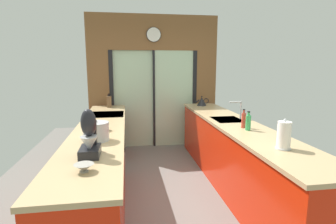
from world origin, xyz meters
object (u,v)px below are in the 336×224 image
object	(u,v)px
mixing_bowl_near	(84,168)
stock_pot	(96,131)
kettle	(202,101)
soap_bottle_near	(248,122)
paper_towel_roll	(284,136)
mixing_bowl_far	(100,128)
stand_mixer	(89,138)
soap_bottle_far	(244,120)
oven_range	(107,142)
knife_block	(109,102)

from	to	relation	value
mixing_bowl_near	stock_pot	distance (m)	0.85
kettle	soap_bottle_near	size ratio (longest dim) A/B	1.13
kettle	paper_towel_roll	world-z (taller)	paper_towel_roll
mixing_bowl_near	mixing_bowl_far	world-z (taller)	mixing_bowl_far
stand_mixer	soap_bottle_near	xyz separation A→B (m)	(1.78, 0.66, -0.06)
mixing_bowl_far	soap_bottle_far	world-z (taller)	soap_bottle_far
soap_bottle_near	soap_bottle_far	world-z (taller)	soap_bottle_far
soap_bottle_far	stand_mixer	bearing A→B (deg)	-155.90
mixing_bowl_near	stock_pot	bearing A→B (deg)	90.00
stock_pot	soap_bottle_far	xyz separation A→B (m)	(1.78, 0.30, 0.00)
oven_range	mixing_bowl_near	world-z (taller)	mixing_bowl_near
stock_pot	soap_bottle_near	xyz separation A→B (m)	(1.78, 0.17, 0.00)
oven_range	mixing_bowl_far	xyz separation A→B (m)	(0.02, -1.12, 0.50)
mixing_bowl_near	soap_bottle_near	size ratio (longest dim) A/B	0.63
kettle	stock_pot	bearing A→B (deg)	-129.02
mixing_bowl_far	stock_pot	size ratio (longest dim) A/B	0.79
mixing_bowl_far	stand_mixer	size ratio (longest dim) A/B	0.51
soap_bottle_far	oven_range	bearing A→B (deg)	145.51
stand_mixer	paper_towel_roll	distance (m)	1.78
mixing_bowl_near	stand_mixer	world-z (taller)	stand_mixer
soap_bottle_near	stock_pot	bearing A→B (deg)	-174.45
mixing_bowl_near	stock_pot	xyz separation A→B (m)	(0.00, 0.85, 0.06)
mixing_bowl_near	paper_towel_roll	xyz separation A→B (m)	(1.78, 0.28, 0.10)
mixing_bowl_near	soap_bottle_near	world-z (taller)	soap_bottle_near
stock_pot	kettle	size ratio (longest dim) A/B	1.03
oven_range	mixing_bowl_near	distance (m)	2.44
mixing_bowl_far	paper_towel_roll	bearing A→B (deg)	-29.13
mixing_bowl_far	paper_towel_roll	size ratio (longest dim) A/B	0.74
mixing_bowl_far	stand_mixer	bearing A→B (deg)	-90.00
soap_bottle_far	kettle	bearing A→B (deg)	89.95
mixing_bowl_far	soap_bottle_near	size ratio (longest dim) A/B	0.91
kettle	soap_bottle_far	bearing A→B (deg)	-90.05
soap_bottle_near	knife_block	bearing A→B (deg)	130.13
knife_block	soap_bottle_near	bearing A→B (deg)	-49.87
kettle	knife_block	bearing A→B (deg)	177.25
knife_block	paper_towel_roll	distance (m)	3.36
paper_towel_roll	kettle	bearing A→B (deg)	89.96
knife_block	kettle	bearing A→B (deg)	-2.75
mixing_bowl_far	stock_pot	bearing A→B (deg)	-90.00
oven_range	paper_towel_roll	world-z (taller)	paper_towel_roll
knife_block	mixing_bowl_near	bearing A→B (deg)	-90.00
oven_range	soap_bottle_far	size ratio (longest dim) A/B	3.84
stand_mixer	paper_towel_roll	bearing A→B (deg)	-2.49
oven_range	paper_towel_roll	size ratio (longest dim) A/B	3.14
kettle	mixing_bowl_far	bearing A→B (deg)	-135.09
mixing_bowl_far	kettle	world-z (taller)	kettle
knife_block	stock_pot	xyz separation A→B (m)	(0.00, -2.28, -0.01)
mixing_bowl_far	soap_bottle_near	distance (m)	1.80
oven_range	soap_bottle_far	distance (m)	2.25
soap_bottle_near	oven_range	bearing A→B (deg)	142.76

